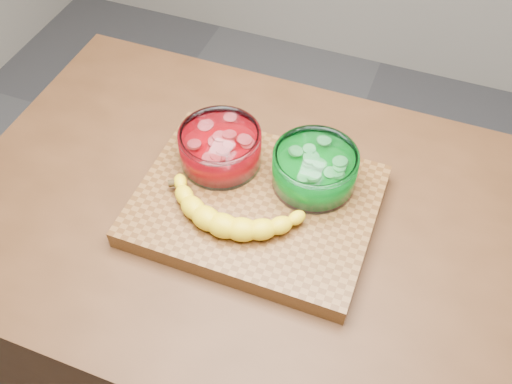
% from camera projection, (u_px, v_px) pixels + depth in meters
% --- Properties ---
extents(ground, '(3.50, 3.50, 0.00)m').
position_uv_depth(ground, '(256.00, 384.00, 1.81)').
color(ground, '#515255').
rests_on(ground, ground).
extents(counter, '(1.20, 0.80, 0.90)m').
position_uv_depth(counter, '(256.00, 318.00, 1.46)').
color(counter, '#4D2D17').
rests_on(counter, ground).
extents(cutting_board, '(0.45, 0.35, 0.04)m').
position_uv_depth(cutting_board, '(256.00, 205.00, 1.10)').
color(cutting_board, brown).
rests_on(cutting_board, counter).
extents(bowl_red, '(0.16, 0.16, 0.08)m').
position_uv_depth(bowl_red, '(220.00, 148.00, 1.12)').
color(bowl_red, white).
rests_on(bowl_red, cutting_board).
extents(bowl_green, '(0.16, 0.16, 0.08)m').
position_uv_depth(bowl_green, '(315.00, 169.00, 1.09)').
color(bowl_green, white).
rests_on(bowl_green, cutting_board).
extents(banana, '(0.30, 0.13, 0.04)m').
position_uv_depth(banana, '(230.00, 212.00, 1.04)').
color(banana, yellow).
rests_on(banana, cutting_board).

